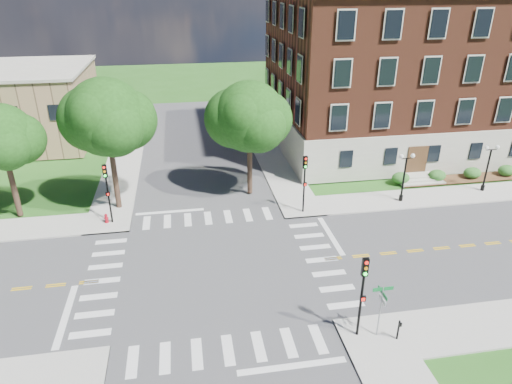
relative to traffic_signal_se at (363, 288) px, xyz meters
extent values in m
plane|color=#255818|center=(-6.91, 7.32, -3.19)|extent=(160.00, 160.00, 0.00)
cube|color=#3D3D3F|center=(-6.91, 7.32, -3.18)|extent=(90.00, 12.00, 0.01)
cube|color=#3D3D3F|center=(-6.91, 7.32, -3.18)|extent=(12.00, 90.00, 0.01)
cube|color=#9E9B93|center=(16.09, 15.07, -3.13)|extent=(34.00, 3.50, 0.12)
cube|color=#9E9B93|center=(0.84, 30.32, -3.13)|extent=(3.50, 34.00, 0.12)
cube|color=#9E9B93|center=(-14.66, 30.32, -3.13)|extent=(3.50, 34.00, 0.12)
cube|color=silver|center=(1.89, 10.32, -3.19)|extent=(0.40, 5.50, 0.00)
cube|color=beige|center=(17.09, 29.32, -0.97)|extent=(30.00, 20.00, 4.20)
cube|color=#5F2C1B|center=(17.09, 29.32, 7.03)|extent=(29.55, 19.70, 11.80)
cube|color=#472D19|center=(13.09, 19.28, -1.37)|extent=(2.00, 0.10, 2.80)
cylinder|color=#2F1F17|center=(-21.72, 17.30, -0.97)|extent=(0.44, 0.44, 4.20)
sphere|color=#183E10|center=(-21.72, 17.30, 3.57)|extent=(4.86, 4.86, 4.86)
cylinder|color=#2F1F17|center=(-14.07, 17.53, -0.75)|extent=(0.44, 0.44, 4.63)
sphere|color=#183E10|center=(-14.07, 17.53, 4.59)|extent=(6.05, 6.05, 6.05)
cylinder|color=#2F1F17|center=(-2.92, 18.47, -1.09)|extent=(0.44, 0.44, 3.95)
sphere|color=#183E10|center=(-2.92, 18.47, 3.84)|extent=(5.92, 5.92, 5.92)
cylinder|color=black|center=(0.00, 0.02, -1.17)|extent=(0.14, 0.14, 3.80)
cube|color=black|center=(0.00, 0.02, 1.23)|extent=(0.34, 0.25, 1.00)
cylinder|color=red|center=(0.00, -0.11, 1.56)|extent=(0.18, 0.07, 0.18)
cylinder|color=orange|center=(0.00, -0.11, 1.23)|extent=(0.18, 0.07, 0.18)
cylinder|color=#19E533|center=(0.00, -0.11, 0.90)|extent=(0.18, 0.07, 0.18)
cube|color=black|center=(0.00, -0.16, -0.57)|extent=(0.31, 0.15, 0.30)
cylinder|color=black|center=(0.78, 14.19, -1.17)|extent=(0.14, 0.14, 3.80)
cube|color=black|center=(0.78, 14.19, 1.23)|extent=(0.37, 0.30, 1.00)
cylinder|color=red|center=(0.78, 14.06, 1.56)|extent=(0.19, 0.10, 0.18)
cylinder|color=orange|center=(0.78, 14.06, 1.23)|extent=(0.19, 0.10, 0.18)
cylinder|color=#19E533|center=(0.78, 14.06, 0.90)|extent=(0.19, 0.10, 0.18)
cube|color=black|center=(0.78, 14.01, -0.57)|extent=(0.32, 0.20, 0.30)
cylinder|color=black|center=(-14.32, 14.94, -1.17)|extent=(0.14, 0.14, 3.80)
cube|color=black|center=(-14.32, 14.94, 1.23)|extent=(0.38, 0.32, 1.00)
cylinder|color=red|center=(-14.32, 14.81, 1.56)|extent=(0.19, 0.11, 0.18)
cylinder|color=orange|center=(-14.32, 14.81, 1.23)|extent=(0.19, 0.11, 0.18)
cylinder|color=#19E533|center=(-14.32, 14.81, 0.90)|extent=(0.19, 0.11, 0.18)
cube|color=black|center=(-14.32, 14.76, -0.57)|extent=(0.32, 0.21, 0.30)
cylinder|color=black|center=(9.53, 14.75, -2.82)|extent=(0.32, 0.32, 0.50)
cylinder|color=black|center=(9.53, 14.75, -1.17)|extent=(0.16, 0.16, 3.80)
cube|color=black|center=(9.53, 14.75, 0.78)|extent=(1.00, 0.06, 0.06)
sphere|color=white|center=(9.03, 14.75, 0.98)|extent=(0.36, 0.36, 0.36)
sphere|color=white|center=(10.03, 14.75, 0.98)|extent=(0.36, 0.36, 0.36)
cylinder|color=black|center=(17.67, 15.50, -2.82)|extent=(0.32, 0.32, 0.50)
cylinder|color=black|center=(17.67, 15.50, -1.17)|extent=(0.16, 0.16, 3.80)
cube|color=black|center=(17.67, 15.50, 0.78)|extent=(1.00, 0.06, 0.06)
sphere|color=white|center=(17.17, 15.50, 0.98)|extent=(0.36, 0.36, 0.36)
sphere|color=white|center=(18.17, 15.50, 0.98)|extent=(0.36, 0.36, 0.36)
cylinder|color=gray|center=(1.02, -0.20, -1.52)|extent=(0.07, 0.07, 3.10)
cube|color=#0D692B|center=(1.02, -0.20, -0.07)|extent=(1.10, 0.03, 0.20)
cube|color=#0D692B|center=(1.02, -0.20, -0.32)|extent=(0.03, 1.10, 0.20)
cube|color=silver|center=(1.07, -0.20, -0.77)|extent=(0.03, 0.75, 0.25)
cylinder|color=black|center=(1.95, -0.66, -2.47)|extent=(0.10, 0.10, 1.20)
cube|color=black|center=(1.95, -0.78, -2.02)|extent=(0.14, 0.08, 0.22)
cylinder|color=#A70C1B|center=(-14.74, 14.93, -3.02)|extent=(0.32, 0.32, 0.10)
cylinder|color=#A70C1B|center=(-14.74, 14.93, -2.77)|extent=(0.22, 0.22, 0.60)
sphere|color=#A70C1B|center=(-14.74, 14.93, -2.44)|extent=(0.24, 0.24, 0.24)
cylinder|color=#A70C1B|center=(-14.74, 14.93, -2.69)|extent=(0.35, 0.12, 0.12)
cylinder|color=#A70C1B|center=(-14.74, 14.93, -2.69)|extent=(0.12, 0.35, 0.12)
camera|label=1|loc=(-8.43, -17.61, 14.20)|focal=32.00mm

